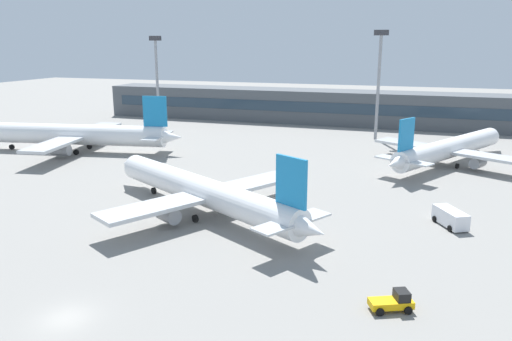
% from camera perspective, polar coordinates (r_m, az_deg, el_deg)
% --- Properties ---
extents(ground_plane, '(400.00, 400.00, 0.00)m').
position_cam_1_polar(ground_plane, '(77.84, -2.08, -1.97)').
color(ground_plane, gray).
extents(terminal_building, '(127.90, 12.13, 9.00)m').
position_cam_1_polar(terminal_building, '(141.92, 7.69, 7.17)').
color(terminal_building, '#4C5156').
rests_on(terminal_building, ground_plane).
extents(airplane_near, '(37.87, 27.54, 10.35)m').
position_cam_1_polar(airplane_near, '(65.72, -6.29, -2.26)').
color(airplane_near, white).
rests_on(airplane_near, ground_plane).
extents(airplane_mid, '(47.01, 33.12, 11.66)m').
position_cam_1_polar(airplane_mid, '(109.76, -20.28, 3.85)').
color(airplane_mid, white).
rests_on(airplane_mid, ground_plane).
extents(airplane_far, '(27.00, 37.19, 10.10)m').
position_cam_1_polar(airplane_far, '(98.76, 21.22, 2.40)').
color(airplane_far, white).
rests_on(airplane_far, ground_plane).
extents(baggage_tug_yellow, '(3.90, 2.94, 1.75)m').
position_cam_1_polar(baggage_tug_yellow, '(44.93, 15.33, -14.11)').
color(baggage_tug_yellow, '#F2B20C').
rests_on(baggage_tug_yellow, ground_plane).
extents(service_van_white, '(4.32, 5.51, 2.08)m').
position_cam_1_polar(service_van_white, '(65.94, 21.16, -4.98)').
color(service_van_white, white).
rests_on(service_van_white, ground_plane).
extents(floodlight_tower_west, '(3.20, 0.80, 24.51)m').
position_cam_1_polar(floodlight_tower_west, '(118.66, 13.74, 10.25)').
color(floodlight_tower_west, gray).
rests_on(floodlight_tower_west, ground_plane).
extents(floodlight_tower_east, '(3.20, 0.80, 23.46)m').
position_cam_1_polar(floodlight_tower_east, '(137.66, -11.17, 10.67)').
color(floodlight_tower_east, gray).
rests_on(floodlight_tower_east, ground_plane).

